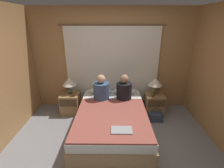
% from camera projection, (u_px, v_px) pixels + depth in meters
% --- Properties ---
extents(ground_plane, '(16.00, 16.00, 0.00)m').
position_uv_depth(ground_plane, '(112.00, 151.00, 2.91)').
color(ground_plane, gray).
extents(wall_back, '(4.04, 0.06, 2.50)m').
position_uv_depth(wall_back, '(112.00, 60.00, 4.07)').
color(wall_back, '#A37547').
rests_on(wall_back, ground_plane).
extents(curtain_panel, '(2.49, 0.02, 2.10)m').
position_uv_depth(curtain_panel, '(112.00, 69.00, 4.08)').
color(curtain_panel, silver).
rests_on(curtain_panel, ground_plane).
extents(bed, '(1.42, 2.05, 0.49)m').
position_uv_depth(bed, '(112.00, 120.00, 3.38)').
color(bed, '#99754C').
rests_on(bed, ground_plane).
extents(nightstand_left, '(0.45, 0.46, 0.49)m').
position_uv_depth(nightstand_left, '(71.00, 103.00, 4.08)').
color(nightstand_left, '#937047').
rests_on(nightstand_left, ground_plane).
extents(nightstand_right, '(0.45, 0.46, 0.49)m').
position_uv_depth(nightstand_right, '(154.00, 103.00, 4.06)').
color(nightstand_right, '#937047').
rests_on(nightstand_right, ground_plane).
extents(lamp_left, '(0.34, 0.34, 0.40)m').
position_uv_depth(lamp_left, '(69.00, 82.00, 3.95)').
color(lamp_left, slate).
rests_on(lamp_left, nightstand_left).
extents(lamp_right, '(0.34, 0.34, 0.40)m').
position_uv_depth(lamp_right, '(155.00, 83.00, 3.94)').
color(lamp_right, slate).
rests_on(lamp_right, nightstand_right).
extents(pillow_left, '(0.57, 0.28, 0.12)m').
position_uv_depth(pillow_left, '(100.00, 91.00, 4.05)').
color(pillow_left, white).
rests_on(pillow_left, bed).
extents(pillow_right, '(0.57, 0.28, 0.12)m').
position_uv_depth(pillow_right, '(125.00, 91.00, 4.05)').
color(pillow_right, white).
rests_on(pillow_right, bed).
extents(blanket_on_bed, '(1.36, 1.45, 0.03)m').
position_uv_depth(blanket_on_bed, '(112.00, 117.00, 3.03)').
color(blanket_on_bed, '#994C42').
rests_on(blanket_on_bed, bed).
extents(person_left_in_bed, '(0.35, 0.35, 0.59)m').
position_uv_depth(person_left_in_bed, '(101.00, 90.00, 3.66)').
color(person_left_in_bed, '#38517A').
rests_on(person_left_in_bed, bed).
extents(person_right_in_bed, '(0.35, 0.35, 0.59)m').
position_uv_depth(person_right_in_bed, '(124.00, 90.00, 3.66)').
color(person_right_in_bed, black).
rests_on(person_right_in_bed, bed).
extents(beer_bottle_on_left_stand, '(0.07, 0.07, 0.20)m').
position_uv_depth(beer_bottle_on_left_stand, '(74.00, 93.00, 3.85)').
color(beer_bottle_on_left_stand, '#513819').
rests_on(beer_bottle_on_left_stand, nightstand_left).
extents(beer_bottle_on_right_stand, '(0.06, 0.06, 0.24)m').
position_uv_depth(beer_bottle_on_right_stand, '(153.00, 93.00, 3.83)').
color(beer_bottle_on_right_stand, '#513819').
rests_on(beer_bottle_on_right_stand, nightstand_right).
extents(laptop_on_bed, '(0.34, 0.21, 0.02)m').
position_uv_depth(laptop_on_bed, '(122.00, 130.00, 2.63)').
color(laptop_on_bed, '#9EA0A5').
rests_on(laptop_on_bed, blanket_on_bed).
extents(handbag_on_floor, '(0.30, 0.17, 0.34)m').
position_uv_depth(handbag_on_floor, '(156.00, 117.00, 3.75)').
color(handbag_on_floor, '#333D56').
rests_on(handbag_on_floor, ground_plane).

